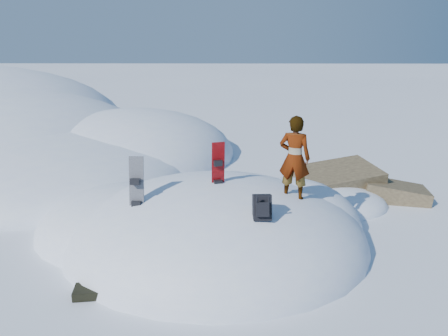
{
  "coord_description": "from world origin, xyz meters",
  "views": [
    {
      "loc": [
        0.29,
        -9.2,
        4.72
      ],
      "look_at": [
        0.18,
        0.3,
        1.74
      ],
      "focal_mm": 35.0,
      "sensor_mm": 36.0,
      "label": 1
    }
  ],
  "objects_px": {
    "snowboard_red": "(218,175)",
    "snowboard_dark": "(137,195)",
    "backpack": "(262,207)",
    "person": "(294,158)"
  },
  "relations": [
    {
      "from": "snowboard_red",
      "to": "snowboard_dark",
      "type": "distance_m",
      "value": 1.84
    },
    {
      "from": "snowboard_red",
      "to": "backpack",
      "type": "xyz_separation_m",
      "value": [
        0.88,
        -1.4,
        -0.2
      ]
    },
    {
      "from": "snowboard_red",
      "to": "person",
      "type": "distance_m",
      "value": 1.73
    },
    {
      "from": "snowboard_dark",
      "to": "person",
      "type": "distance_m",
      "value": 3.42
    },
    {
      "from": "person",
      "to": "snowboard_red",
      "type": "bearing_deg",
      "value": 10.4
    },
    {
      "from": "snowboard_red",
      "to": "backpack",
      "type": "bearing_deg",
      "value": -74.58
    },
    {
      "from": "snowboard_red",
      "to": "snowboard_dark",
      "type": "xyz_separation_m",
      "value": [
        -1.69,
        -0.72,
        -0.21
      ]
    },
    {
      "from": "snowboard_red",
      "to": "person",
      "type": "bearing_deg",
      "value": -25.93
    },
    {
      "from": "snowboard_dark",
      "to": "backpack",
      "type": "relative_size",
      "value": 2.77
    },
    {
      "from": "snowboard_dark",
      "to": "person",
      "type": "xyz_separation_m",
      "value": [
        3.33,
        0.45,
        0.68
      ]
    }
  ]
}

